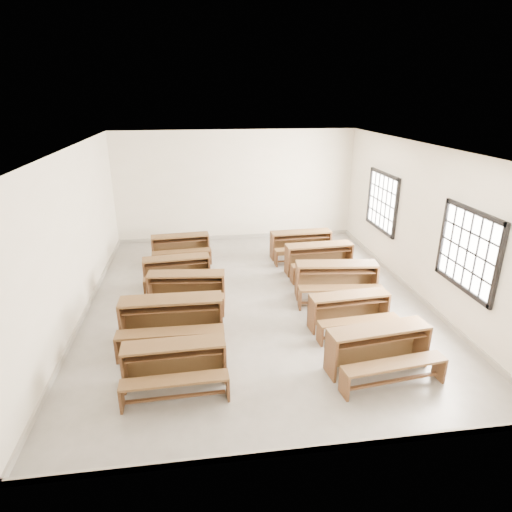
{
  "coord_description": "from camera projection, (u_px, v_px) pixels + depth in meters",
  "views": [
    {
      "loc": [
        -1.15,
        -8.16,
        4.14
      ],
      "look_at": [
        0.0,
        0.0,
        1.0
      ],
      "focal_mm": 30.0,
      "sensor_mm": 36.0,
      "label": 1
    }
  ],
  "objects": [
    {
      "name": "desk_set_8",
      "position": [
        319.0,
        257.0,
        10.39
      ],
      "size": [
        1.67,
        0.92,
        0.73
      ],
      "rotation": [
        0.0,
        0.0,
        0.05
      ],
      "color": "brown",
      "rests_on": "ground"
    },
    {
      "name": "desk_set_1",
      "position": [
        172.0,
        317.0,
        7.5
      ],
      "size": [
        1.79,
        0.95,
        0.8
      ],
      "rotation": [
        0.0,
        0.0,
        -0.01
      ],
      "color": "brown",
      "rests_on": "ground"
    },
    {
      "name": "desk_set_7",
      "position": [
        337.0,
        278.0,
        9.12
      ],
      "size": [
        1.81,
        1.08,
        0.78
      ],
      "rotation": [
        0.0,
        0.0,
        -0.11
      ],
      "color": "brown",
      "rests_on": "ground"
    },
    {
      "name": "desk_set_6",
      "position": [
        350.0,
        309.0,
        7.94
      ],
      "size": [
        1.55,
        0.88,
        0.67
      ],
      "rotation": [
        0.0,
        0.0,
        0.08
      ],
      "color": "brown",
      "rests_on": "ground"
    },
    {
      "name": "desk_set_3",
      "position": [
        177.0,
        269.0,
        9.73
      ],
      "size": [
        1.56,
        0.91,
        0.68
      ],
      "rotation": [
        0.0,
        0.0,
        0.09
      ],
      "color": "brown",
      "rests_on": "ground"
    },
    {
      "name": "desk_set_0",
      "position": [
        175.0,
        362.0,
        6.36
      ],
      "size": [
        1.55,
        0.84,
        0.69
      ],
      "rotation": [
        0.0,
        0.0,
        0.03
      ],
      "color": "brown",
      "rests_on": "ground"
    },
    {
      "name": "desk_set_4",
      "position": [
        181.0,
        246.0,
        11.25
      ],
      "size": [
        1.56,
        0.9,
        0.67
      ],
      "rotation": [
        0.0,
        0.0,
        0.08
      ],
      "color": "brown",
      "rests_on": "ground"
    },
    {
      "name": "desk_set_9",
      "position": [
        301.0,
        243.0,
        11.38
      ],
      "size": [
        1.64,
        0.89,
        0.72
      ],
      "rotation": [
        0.0,
        0.0,
        0.04
      ],
      "color": "brown",
      "rests_on": "ground"
    },
    {
      "name": "desk_set_2",
      "position": [
        186.0,
        287.0,
        8.79
      ],
      "size": [
        1.65,
        0.97,
        0.71
      ],
      "rotation": [
        0.0,
        0.0,
        -0.1
      ],
      "color": "brown",
      "rests_on": "ground"
    },
    {
      "name": "desk_set_5",
      "position": [
        379.0,
        347.0,
        6.69
      ],
      "size": [
        1.72,
        1.03,
        0.73
      ],
      "rotation": [
        0.0,
        0.0,
        0.12
      ],
      "color": "brown",
      "rests_on": "ground"
    },
    {
      "name": "room",
      "position": [
        261.0,
        202.0,
        8.43
      ],
      "size": [
        8.5,
        8.5,
        3.2
      ],
      "color": "gray",
      "rests_on": "ground"
    }
  ]
}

